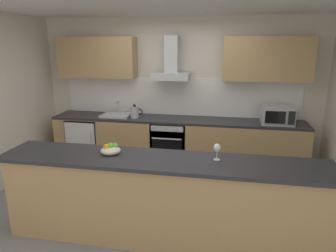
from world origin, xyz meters
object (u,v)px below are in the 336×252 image
object	(u,v)px
kettle	(135,112)
fruit_bowl	(111,150)
range_hood	(171,66)
refrigerator	(87,140)
wine_glass	(217,149)
sink	(116,115)
microwave	(277,115)
oven	(170,143)

from	to	relation	value
kettle	fruit_bowl	size ratio (longest dim) A/B	1.31
kettle	range_hood	world-z (taller)	range_hood
refrigerator	wine_glass	bearing A→B (deg)	-39.44
refrigerator	sink	xyz separation A→B (m)	(0.58, 0.01, 0.50)
range_hood	fruit_bowl	distance (m)	2.29
microwave	sink	size ratio (longest dim) A/B	1.00
wine_glass	fruit_bowl	distance (m)	1.16
wine_glass	sink	bearing A→B (deg)	132.46
oven	sink	world-z (taller)	sink
oven	range_hood	xyz separation A→B (m)	(-0.00, 0.13, 1.33)
refrigerator	sink	size ratio (longest dim) A/B	1.70
sink	oven	bearing A→B (deg)	-0.65
kettle	range_hood	bearing A→B (deg)	14.82
oven	wine_glass	xyz separation A→B (m)	(0.85, -1.98, 0.64)
kettle	fruit_bowl	xyz separation A→B (m)	(0.31, -1.97, 0.01)
oven	sink	bearing A→B (deg)	179.35
kettle	sink	bearing A→B (deg)	172.75
microwave	fruit_bowl	bearing A→B (deg)	-136.09
oven	fruit_bowl	bearing A→B (deg)	-98.67
sink	refrigerator	bearing A→B (deg)	-178.65
microwave	kettle	world-z (taller)	microwave
range_hood	wine_glass	size ratio (longest dim) A/B	4.05
microwave	sink	bearing A→B (deg)	179.18
refrigerator	kettle	world-z (taller)	kettle
refrigerator	microwave	size ratio (longest dim) A/B	1.70
kettle	wine_glass	distance (m)	2.44
sink	range_hood	world-z (taller)	range_hood
kettle	fruit_bowl	distance (m)	2.00
microwave	kettle	bearing A→B (deg)	-179.86
microwave	refrigerator	bearing A→B (deg)	179.56
range_hood	wine_glass	xyz separation A→B (m)	(0.85, -2.11, -0.69)
range_hood	fruit_bowl	size ratio (longest dim) A/B	3.27
sink	range_hood	xyz separation A→B (m)	(0.97, 0.12, 0.86)
kettle	wine_glass	world-z (taller)	wine_glass
refrigerator	fruit_bowl	distance (m)	2.43
refrigerator	range_hood	size ratio (longest dim) A/B	1.18
fruit_bowl	microwave	bearing A→B (deg)	43.91
kettle	range_hood	xyz separation A→B (m)	(0.62, 0.16, 0.78)
refrigerator	kettle	size ratio (longest dim) A/B	2.94
refrigerator	sink	bearing A→B (deg)	1.35
kettle	oven	bearing A→B (deg)	3.13
wine_glass	fruit_bowl	xyz separation A→B (m)	(-1.16, -0.02, -0.08)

